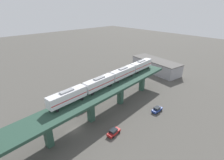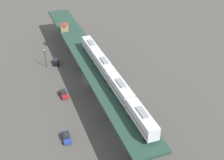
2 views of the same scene
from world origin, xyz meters
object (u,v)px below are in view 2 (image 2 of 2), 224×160
(delivery_truck, at_px, (122,88))
(street_lamp, at_px, (45,57))
(street_car_blue, at_px, (66,137))
(signal_hut, at_px, (64,26))
(subway_train, at_px, (112,77))
(street_car_red, at_px, (63,94))
(street_car_black, at_px, (56,61))

(delivery_truck, distance_m, street_lamp, 31.14)
(delivery_truck, bearing_deg, street_lamp, -45.98)
(delivery_truck, height_order, street_lamp, street_lamp)
(street_car_blue, bearing_deg, signal_hut, -97.31)
(subway_train, relative_size, street_lamp, 7.18)
(subway_train, bearing_deg, street_car_blue, 31.64)
(signal_hut, relative_size, street_lamp, 0.51)
(street_car_blue, distance_m, street_lamp, 39.51)
(street_car_red, relative_size, street_car_blue, 1.04)
(signal_hut, bearing_deg, street_car_red, 81.16)
(signal_hut, distance_m, street_lamp, 14.65)
(street_car_red, xyz_separation_m, street_car_blue, (1.69, 19.56, 0.00))
(street_car_red, relative_size, street_lamp, 0.66)
(subway_train, xyz_separation_m, signal_hut, (7.85, -40.68, -0.74))
(street_car_black, distance_m, delivery_truck, 29.90)
(street_car_blue, height_order, street_lamp, street_lamp)
(subway_train, bearing_deg, street_lamp, -62.09)
(street_car_blue, height_order, delivery_truck, delivery_truck)
(street_car_red, bearing_deg, street_lamp, -79.38)
(street_car_blue, bearing_deg, street_car_red, -94.95)
(street_car_blue, bearing_deg, street_lamp, -87.07)
(signal_hut, distance_m, delivery_truck, 36.13)
(subway_train, relative_size, delivery_truck, 6.64)
(subway_train, relative_size, street_car_black, 11.12)
(signal_hut, height_order, street_lamp, signal_hut)
(street_car_blue, bearing_deg, street_car_black, -92.21)
(street_car_red, distance_m, delivery_truck, 18.07)
(delivery_truck, bearing_deg, street_car_red, -8.15)
(street_car_black, bearing_deg, delivery_truck, 127.01)
(street_car_red, bearing_deg, street_car_black, -89.68)
(street_car_black, xyz_separation_m, street_lamp, (3.59, 1.53, 3.17))
(signal_hut, bearing_deg, delivery_truck, 112.19)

